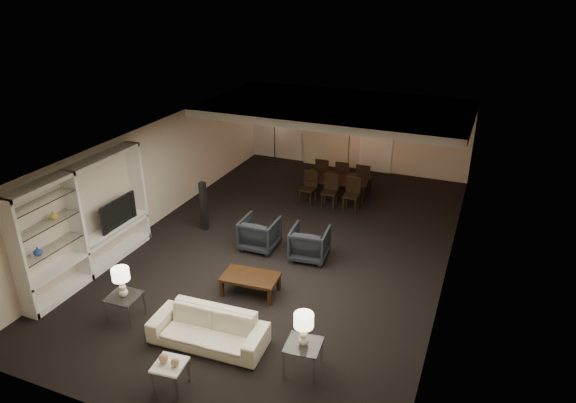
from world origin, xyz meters
The scene contains 35 objects.
floor centered at (0.00, 0.00, 0.00)m, with size 11.00×11.00×0.00m, color black.
ceiling centered at (0.00, 0.00, 2.50)m, with size 7.00×11.00×0.02m, color silver.
wall_back centered at (0.00, 5.50, 1.25)m, with size 7.00×0.02×2.50m, color beige.
wall_front centered at (0.00, -5.50, 1.25)m, with size 7.00×0.02×2.50m, color beige.
wall_left centered at (-3.50, 0.00, 1.25)m, with size 0.02×11.00×2.50m, color beige.
wall_right centered at (3.50, 0.00, 1.25)m, with size 0.02×11.00×2.50m, color beige.
ceiling_soffit centered at (0.00, 3.50, 2.40)m, with size 7.00×4.00×0.20m, color silver.
curtains centered at (-0.90, 5.42, 1.20)m, with size 1.50×0.12×2.40m, color beige.
door centered at (0.70, 5.47, 1.05)m, with size 0.90×0.05×2.10m, color silver.
painting centered at (2.10, 5.46, 1.55)m, with size 0.95×0.04×0.65m, color #142D38.
media_unit centered at (-3.31, -2.60, 1.18)m, with size 0.38×3.40×2.35m, color white, non-canonical shape.
pendant_light centered at (0.30, 3.50, 1.92)m, with size 0.52×0.52×0.24m, color #D8591E.
sofa centered at (0.05, -3.65, 0.29)m, with size 1.97×0.77×0.58m, color beige.
coffee_table centered at (0.05, -2.05, 0.19)m, with size 1.08×0.63×0.39m, color black, non-canonical shape.
armchair_left centered at (-0.55, -0.35, 0.37)m, with size 0.78×0.81×0.73m, color black.
armchair_right centered at (0.65, -0.35, 0.37)m, with size 0.78×0.81×0.73m, color black.
side_table_left centered at (-1.65, -3.65, 0.25)m, with size 0.54×0.54×0.50m, color silver, non-canonical shape.
side_table_right centered at (1.75, -3.65, 0.25)m, with size 0.54×0.54×0.50m, color white, non-canonical shape.
table_lamp_left centered at (-1.65, -3.65, 0.78)m, with size 0.31×0.31×0.56m, color beige, non-canonical shape.
table_lamp_right centered at (1.75, -3.65, 0.78)m, with size 0.31×0.31×0.56m, color white, non-canonical shape.
marble_table centered at (0.05, -4.75, 0.23)m, with size 0.45×0.45×0.45m, color white, non-canonical shape.
gold_gourd_a centered at (-0.05, -4.75, 0.52)m, with size 0.14×0.14×0.14m, color tan.
gold_gourd_b centered at (0.15, -4.75, 0.51)m, with size 0.13×0.13×0.13m, color tan.
television centered at (-3.28, -1.81, 1.06)m, with size 0.14×1.06×0.61m, color black.
vase_blue centered at (-3.31, -3.83, 1.15)m, with size 0.16×0.16×0.17m, color #2547A0.
vase_amber centered at (-3.31, -3.34, 1.65)m, with size 0.17×0.17×0.17m, color gold.
floor_speaker centered at (-2.18, -0.02, 0.61)m, with size 0.13×0.13×1.23m, color black.
dining_table centered at (0.21, 3.01, 0.30)m, with size 1.70×0.95×0.60m, color black.
chair_nl centered at (-0.39, 2.36, 0.44)m, with size 0.41×0.41×0.89m, color black, non-canonical shape.
chair_nm centered at (0.21, 2.36, 0.44)m, with size 0.41×0.41×0.89m, color black, non-canonical shape.
chair_nr centered at (0.81, 2.36, 0.44)m, with size 0.41×0.41×0.89m, color black, non-canonical shape.
chair_fl centered at (-0.39, 3.66, 0.44)m, with size 0.41×0.41×0.89m, color black, non-canonical shape.
chair_fm centered at (0.21, 3.66, 0.44)m, with size 0.41×0.41×0.89m, color black, non-canonical shape.
chair_fr centered at (0.81, 3.66, 0.44)m, with size 0.41×0.41×0.89m, color black, non-canonical shape.
floor_lamp centered at (-2.61, 5.20, 0.71)m, with size 0.20×0.20×1.41m, color black, non-canonical shape.
Camera 1 is at (3.93, -9.58, 5.75)m, focal length 32.00 mm.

